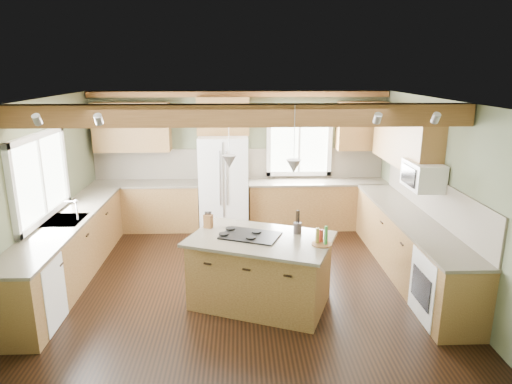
{
  "coord_description": "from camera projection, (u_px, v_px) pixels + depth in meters",
  "views": [
    {
      "loc": [
        -0.01,
        -6.21,
        3.02
      ],
      "look_at": [
        0.24,
        0.3,
        1.23
      ],
      "focal_mm": 32.0,
      "sensor_mm": 36.0,
      "label": 1
    }
  ],
  "objects": [
    {
      "name": "upper_cab_over_fridge",
      "position": [
        223.0,
        116.0,
        8.44
      ],
      "size": [
        0.96,
        0.35,
        0.7
      ],
      "primitive_type": "cube",
      "color": "brown",
      "rests_on": "wall_back"
    },
    {
      "name": "knife_block",
      "position": [
        208.0,
        221.0,
        6.15
      ],
      "size": [
        0.14,
        0.12,
        0.18
      ],
      "primitive_type": "cube",
      "rotation": [
        0.0,
        0.0,
        -0.43
      ],
      "color": "brown",
      "rests_on": "island_top"
    },
    {
      "name": "island_top",
      "position": [
        260.0,
        239.0,
        5.82
      ],
      "size": [
        2.06,
        1.7,
        0.04
      ],
      "primitive_type": "cube",
      "rotation": [
        0.0,
        0.0,
        -0.38
      ],
      "color": "#4A4336",
      "rests_on": "island"
    },
    {
      "name": "soffit_trim",
      "position": [
        239.0,
        94.0,
        8.42
      ],
      "size": [
        5.55,
        0.2,
        0.1
      ],
      "primitive_type": "cube",
      "color": "brown",
      "rests_on": "ceiling"
    },
    {
      "name": "cooktop",
      "position": [
        250.0,
        236.0,
        5.86
      ],
      "size": [
        0.85,
        0.71,
        0.02
      ],
      "primitive_type": "cube",
      "rotation": [
        0.0,
        0.0,
        -0.38
      ],
      "color": "black",
      "rests_on": "island_top"
    },
    {
      "name": "counter_right",
      "position": [
        411.0,
        217.0,
        6.68
      ],
      "size": [
        0.64,
        3.74,
        0.04
      ],
      "primitive_type": "cube",
      "color": "#4A4336",
      "rests_on": "base_cab_right"
    },
    {
      "name": "floor",
      "position": [
        241.0,
        277.0,
        6.78
      ],
      "size": [
        5.6,
        5.6,
        0.0
      ],
      "primitive_type": "plane",
      "color": "black",
      "rests_on": "ground"
    },
    {
      "name": "oven",
      "position": [
        445.0,
        287.0,
        5.55
      ],
      "size": [
        0.6,
        0.72,
        0.84
      ],
      "primitive_type": "cube",
      "color": "white",
      "rests_on": "floor"
    },
    {
      "name": "upper_cab_back_corner",
      "position": [
        361.0,
        126.0,
        8.59
      ],
      "size": [
        0.9,
        0.35,
        0.9
      ],
      "primitive_type": "cube",
      "color": "brown",
      "rests_on": "wall_back"
    },
    {
      "name": "sink",
      "position": [
        65.0,
        221.0,
        6.5
      ],
      "size": [
        0.5,
        0.65,
        0.03
      ],
      "primitive_type": "cube",
      "color": "#262628",
      "rests_on": "counter_left"
    },
    {
      "name": "island",
      "position": [
        260.0,
        272.0,
        5.94
      ],
      "size": [
        1.92,
        1.56,
        0.88
      ],
      "primitive_type": "cube",
      "rotation": [
        0.0,
        0.0,
        -0.38
      ],
      "color": "olive",
      "rests_on": "floor"
    },
    {
      "name": "base_cab_left",
      "position": [
        69.0,
        251.0,
        6.62
      ],
      "size": [
        0.6,
        3.7,
        0.88
      ],
      "primitive_type": "cube",
      "color": "brown",
      "rests_on": "floor"
    },
    {
      "name": "dishwasher",
      "position": [
        30.0,
        295.0,
        5.37
      ],
      "size": [
        0.6,
        0.6,
        0.84
      ],
      "primitive_type": "cube",
      "color": "white",
      "rests_on": "floor"
    },
    {
      "name": "faucet",
      "position": [
        77.0,
        211.0,
        6.47
      ],
      "size": [
        0.02,
        0.02,
        0.28
      ],
      "primitive_type": "cylinder",
      "color": "#B2B2B7",
      "rests_on": "sink"
    },
    {
      "name": "wall_left",
      "position": [
        39.0,
        195.0,
        6.34
      ],
      "size": [
        0.0,
        5.0,
        5.0
      ],
      "primitive_type": "plane",
      "rotation": [
        1.57,
        0.0,
        1.57
      ],
      "color": "#4E573D",
      "rests_on": "ground"
    },
    {
      "name": "pendant_right",
      "position": [
        294.0,
        166.0,
        5.43
      ],
      "size": [
        0.18,
        0.18,
        0.16
      ],
      "primitive_type": "cone",
      "rotation": [
        3.14,
        0.0,
        0.0
      ],
      "color": "#B2B2B7",
      "rests_on": "ceiling"
    },
    {
      "name": "counter_left",
      "position": [
        65.0,
        221.0,
        6.5
      ],
      "size": [
        0.64,
        3.74,
        0.04
      ],
      "primitive_type": "cube",
      "color": "#4A4336",
      "rests_on": "base_cab_left"
    },
    {
      "name": "counter_back_right",
      "position": [
        318.0,
        182.0,
        8.72
      ],
      "size": [
        2.66,
        0.64,
        0.04
      ],
      "primitive_type": "cube",
      "color": "#4A4336",
      "rests_on": "base_cab_back_right"
    },
    {
      "name": "ceiling",
      "position": [
        239.0,
        100.0,
        6.09
      ],
      "size": [
        5.6,
        5.6,
        0.0
      ],
      "primitive_type": "plane",
      "rotation": [
        3.14,
        0.0,
        0.0
      ],
      "color": "silver",
      "rests_on": "wall_back"
    },
    {
      "name": "refrigerator",
      "position": [
        224.0,
        184.0,
        8.58
      ],
      "size": [
        0.9,
        0.74,
        1.8
      ],
      "primitive_type": "cube",
      "color": "white",
      "rests_on": "floor"
    },
    {
      "name": "counter_back_left",
      "position": [
        145.0,
        184.0,
        8.6
      ],
      "size": [
        2.06,
        0.64,
        0.04
      ],
      "primitive_type": "cube",
      "color": "#4A4336",
      "rests_on": "base_cab_back_left"
    },
    {
      "name": "backsplash_back",
      "position": [
        240.0,
        164.0,
        8.86
      ],
      "size": [
        5.58,
        0.03,
        0.58
      ],
      "primitive_type": "cube",
      "color": "brown",
      "rests_on": "wall_back"
    },
    {
      "name": "backsplash_right",
      "position": [
        432.0,
        196.0,
        6.61
      ],
      "size": [
        0.03,
        3.7,
        0.58
      ],
      "primitive_type": "cube",
      "color": "brown",
      "rests_on": "wall_right"
    },
    {
      "name": "base_cab_back_right",
      "position": [
        317.0,
        205.0,
        8.84
      ],
      "size": [
        2.62,
        0.6,
        0.88
      ],
      "primitive_type": "cube",
      "color": "brown",
      "rests_on": "floor"
    },
    {
      "name": "pendant_left",
      "position": [
        229.0,
        162.0,
        5.7
      ],
      "size": [
        0.18,
        0.18,
        0.16
      ],
      "primitive_type": "cone",
      "rotation": [
        3.14,
        0.0,
        0.0
      ],
      "color": "#B2B2B7",
      "rests_on": "ceiling"
    },
    {
      "name": "wall_back",
      "position": [
        240.0,
        159.0,
        8.85
      ],
      "size": [
        5.6,
        0.0,
        5.6
      ],
      "primitive_type": "plane",
      "rotation": [
        1.57,
        0.0,
        0.0
      ],
      "color": "#4E573D",
      "rests_on": "ground"
    },
    {
      "name": "utensil_crock",
      "position": [
        297.0,
        228.0,
        5.95
      ],
      "size": [
        0.12,
        0.12,
        0.14
      ],
      "primitive_type": "cylinder",
      "rotation": [
        0.0,
        0.0,
        -0.15
      ],
      "color": "#39302D",
      "rests_on": "island_top"
    },
    {
      "name": "wall_right",
      "position": [
        435.0,
        191.0,
        6.54
      ],
      "size": [
        0.0,
        5.0,
        5.0
      ],
      "primitive_type": "plane",
      "rotation": [
        1.57,
        0.0,
        -1.57
      ],
      "color": "#4E573D",
      "rests_on": "ground"
    },
    {
      "name": "base_cab_back_left",
      "position": [
        147.0,
        207.0,
        8.72
      ],
      "size": [
        2.02,
        0.6,
        0.88
      ],
      "primitive_type": "cube",
      "color": "brown",
      "rests_on": "floor"
    },
    {
      "name": "base_cab_right",
      "position": [
        408.0,
        246.0,
        6.8
      ],
      "size": [
        0.6,
        3.7,
        0.88
      ],
      "primitive_type": "cube",
      "color": "brown",
      "rests_on": "floor"
    },
    {
      "name": "microwave",
      "position": [
        423.0,
        175.0,
        6.42
      ],
      "size": [
        0.4,
        0.7,
        0.38
      ],
      "primitive_type": "cube",
      "color": "white",
      "rests_on": "wall_right"
    },
    {
      "name": "bottle_tray",
      "position": [
        322.0,
        236.0,
        5.55
      ],
      "size": [
        0.31,
        0.31,
        0.23
      ],
      "primitive_type": null,
      "rotation": [
        0.0,
        0.0,
        -0.28
      ],
      "color": "brown",
      "rests_on": "island_top"
    },
    {
      "name": "upper_cab_back_left",
      "position": [
        132.0,
        127.0,
        8.43
      ],
      "size": [
        1.4,
        0.35,
        0.9
      ],
      "primitive_type": "cube",
      "color": "brown",
      "rests_on": "wall_back"
    },
    {
      "name": "window_left",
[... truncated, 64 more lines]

